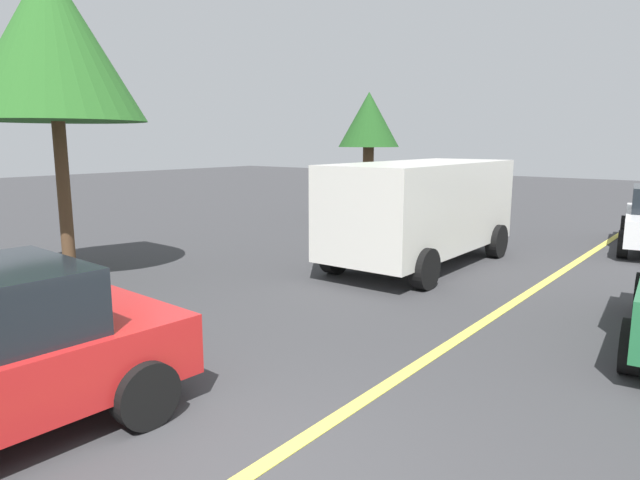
# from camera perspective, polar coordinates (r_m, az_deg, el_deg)

# --- Properties ---
(lane_marking_centre) EXTENTS (28.00, 0.16, 0.01)m
(lane_marking_centre) POSITION_cam_1_polar(r_m,az_deg,el_deg) (6.84, 9.70, -12.69)
(lane_marking_centre) COLOR #E0D14C
(white_van) EXTENTS (5.21, 2.29, 2.20)m
(white_van) POSITION_cam_1_polar(r_m,az_deg,el_deg) (11.99, 10.38, 3.38)
(white_van) COLOR silver
(white_van) RESTS_ON ground_plane
(tree_centre_verge) EXTENTS (3.19, 3.19, 5.83)m
(tree_centre_verge) POSITION_cam_1_polar(r_m,az_deg,el_deg) (11.69, -25.78, 17.79)
(tree_centre_verge) COLOR #513823
(tree_centre_verge) RESTS_ON ground_plane
(tree_right_verge) EXTENTS (2.03, 2.03, 4.24)m
(tree_right_verge) POSITION_cam_1_polar(r_m,az_deg,el_deg) (19.01, 5.03, 11.92)
(tree_right_verge) COLOR #513823
(tree_right_verge) RESTS_ON ground_plane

